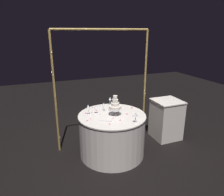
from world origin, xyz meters
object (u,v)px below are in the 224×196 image
wine_glass_0 (136,115)px  tiered_cake (115,106)px  main_table (112,134)px  wine_glass_2 (110,99)px  decorative_arch (103,74)px  wine_glass_1 (88,107)px  wine_glass_4 (104,105)px  cake_knife (110,121)px  side_table (166,119)px  wine_glass_3 (96,108)px

wine_glass_0 → tiered_cake: bearing=112.9°
main_table → wine_glass_2: (0.14, 0.46, 0.48)m
decorative_arch → wine_glass_1: bearing=-142.3°
wine_glass_1 → wine_glass_4: size_ratio=1.19×
tiered_cake → wine_glass_1: size_ratio=1.87×
wine_glass_4 → tiered_cake: bearing=-63.5°
decorative_arch → tiered_cake: (0.05, -0.45, -0.45)m
tiered_cake → wine_glass_0: tiered_cake is taller
wine_glass_0 → wine_glass_4: 0.70m
main_table → tiered_cake: size_ratio=3.40×
wine_glass_0 → wine_glass_2: wine_glass_0 is taller
wine_glass_0 → cake_knife: 0.41m
decorative_arch → wine_glass_2: 0.52m
wine_glass_4 → decorative_arch: bearing=72.2°
wine_glass_1 → wine_glass_4: (0.30, 0.07, -0.02)m
wine_glass_0 → wine_glass_1: (-0.59, 0.57, 0.00)m
side_table → cake_knife: bearing=-163.5°
wine_glass_0 → wine_glass_2: 0.89m
side_table → wine_glass_3: bearing=-179.7°
main_table → wine_glass_0: (0.22, -0.42, 0.50)m
wine_glass_0 → side_table: bearing=30.2°
decorative_arch → wine_glass_4: bearing=-107.8°
wine_glass_3 → main_table: bearing=-34.3°
main_table → wine_glass_4: 0.53m
tiered_cake → wine_glass_1: 0.45m
wine_glass_1 → cake_knife: bearing=-58.5°
wine_glass_1 → wine_glass_2: bearing=31.7°
main_table → wine_glass_1: 0.64m
decorative_arch → wine_glass_2: bearing=11.9°
wine_glass_3 → side_table: bearing=0.3°
tiered_cake → wine_glass_3: 0.33m
side_table → cake_knife: size_ratio=2.89×
decorative_arch → wine_glass_0: size_ratio=12.26×
wine_glass_1 → wine_glass_4: bearing=13.7°
side_table → wine_glass_2: size_ratio=5.06×
main_table → cake_knife: bearing=-118.4°
wine_glass_4 → main_table: bearing=-73.1°
tiered_cake → wine_glass_4: tiered_cake is taller
main_table → wine_glass_2: 0.68m
tiered_cake → wine_glass_4: bearing=116.5°
decorative_arch → main_table: decorative_arch is taller
wine_glass_3 → cake_knife: wine_glass_3 is taller
side_table → tiered_cake: tiered_cake is taller
tiered_cake → wine_glass_4: (-0.12, 0.24, -0.05)m
side_table → wine_glass_2: bearing=164.6°
decorative_arch → wine_glass_1: size_ratio=11.82×
wine_glass_3 → wine_glass_4: (0.16, 0.07, 0.00)m
decorative_arch → wine_glass_1: (-0.36, -0.28, -0.48)m
cake_knife → wine_glass_1: bearing=121.5°
cake_knife → wine_glass_0: bearing=-27.5°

